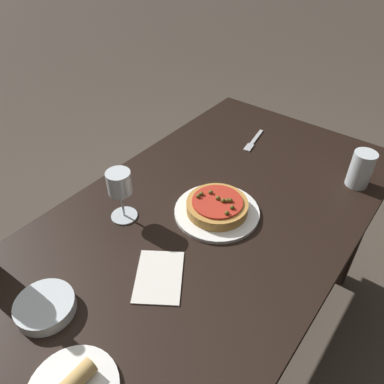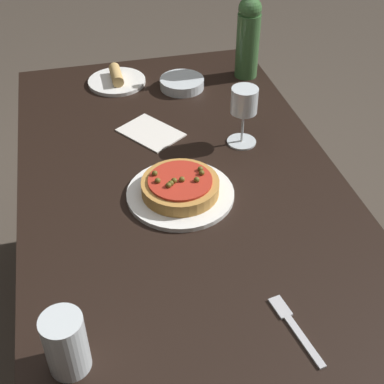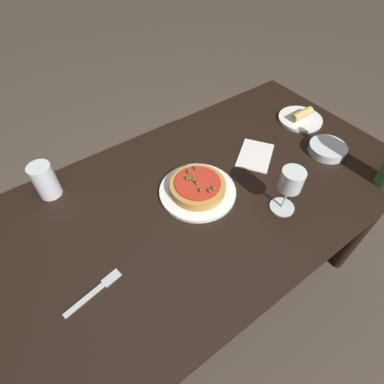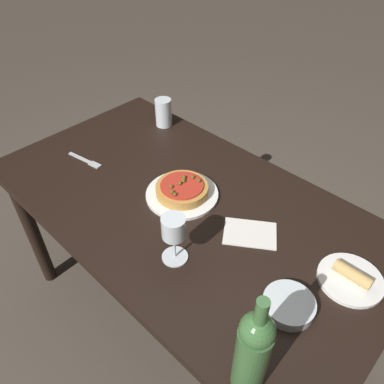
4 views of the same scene
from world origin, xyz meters
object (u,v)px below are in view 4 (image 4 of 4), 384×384
Objects in this scene: wine_bottle at (253,351)px; fork at (86,161)px; water_cup at (164,112)px; wine_glass at (174,230)px; pizza at (182,189)px; dinner_plate at (182,194)px; side_bowl at (289,305)px; dining_table at (185,220)px; side_plate at (351,278)px.

fork is at bearing 166.92° from wine_bottle.
wine_bottle is at bearing -33.46° from water_cup.
pizza is at bearing 130.65° from wine_glass.
wine_bottle reaches higher than pizza.
pizza is 0.67m from wine_bottle.
wine_glass reaches higher than fork.
side_bowl reaches higher than dinner_plate.
side_plate is (0.57, 0.09, 0.10)m from dining_table.
water_cup is at bearing 144.55° from dinner_plate.
wine_glass reaches higher than water_cup.
pizza is 1.01× the size of side_plate.
dinner_plate is 1.85× the size of side_bowl.
wine_bottle is at bearing -31.96° from pizza.
wine_bottle is 2.57× the size of water_cup.
side_bowl reaches higher than fork.
side_plate is (1.03, 0.19, 0.01)m from fork.
dinner_plate is 1.53× the size of fork.
water_cup is (-0.40, 0.29, 0.06)m from dinner_plate.
pizza is 0.58× the size of wine_bottle.
pizza is (0.00, 0.00, 0.02)m from dinner_plate.
side_plate is at bearing 0.78° from fork.
dinner_plate is 2.09× the size of water_cup.
water_cup is at bearing 146.54° from wine_bottle.
wine_glass is 1.33× the size of water_cup.
water_cup is (-0.96, 0.64, -0.08)m from wine_bottle.
pizza is 0.50m from water_cup.
wine_bottle is (0.56, -0.35, 0.11)m from pizza.
side_plate is at bearing 68.24° from side_bowl.
pizza is 1.50× the size of water_cup.
wine_glass is at bearing -40.47° from water_cup.
dining_table is 8.54× the size of fork.
pizza is 0.54m from side_bowl.
wine_glass reaches higher than side_plate.
water_cup is at bearing 139.53° from wine_glass.
side_bowl is at bearing 14.61° from wine_glass.
wine_glass is 0.77m from water_cup.
fork is at bearing -164.06° from dinner_plate.
pizza is 0.61m from side_plate.
side_bowl is (0.52, -0.12, 0.01)m from dinner_plate.
water_cup reaches higher than dinner_plate.
pizza is (-0.03, 0.02, 0.12)m from dining_table.
dinner_plate is 1.57× the size of wine_glass.
water_cup reaches higher than side_plate.
side_bowl is 0.76× the size of side_plate.
wine_glass is 0.62m from fork.
side_bowl is (-0.03, 0.22, -0.12)m from wine_bottle.
water_cup is 0.41m from fork.
pizza is at bearing -173.07° from side_plate.
wine_glass is 0.89× the size of side_plate.
wine_bottle is 1.88× the size of fork.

